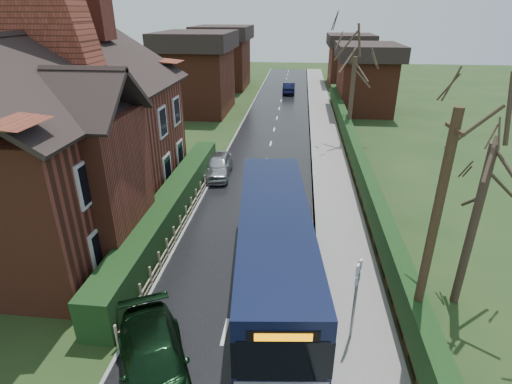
# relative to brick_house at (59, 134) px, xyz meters

# --- Properties ---
(ground) EXTENTS (140.00, 140.00, 0.00)m
(ground) POSITION_rel_brick_house_xyz_m (8.73, -4.78, -4.38)
(ground) COLOR #30431C
(ground) RESTS_ON ground
(road) EXTENTS (6.00, 100.00, 0.02)m
(road) POSITION_rel_brick_house_xyz_m (8.73, 5.22, -4.37)
(road) COLOR black
(road) RESTS_ON ground
(pavement) EXTENTS (2.50, 100.00, 0.14)m
(pavement) POSITION_rel_brick_house_xyz_m (12.98, 5.22, -4.31)
(pavement) COLOR slate
(pavement) RESTS_ON ground
(kerb_right) EXTENTS (0.12, 100.00, 0.14)m
(kerb_right) POSITION_rel_brick_house_xyz_m (11.78, 5.22, -4.31)
(kerb_right) COLOR gray
(kerb_right) RESTS_ON ground
(kerb_left) EXTENTS (0.12, 100.00, 0.10)m
(kerb_left) POSITION_rel_brick_house_xyz_m (5.68, 5.22, -4.33)
(kerb_left) COLOR gray
(kerb_left) RESTS_ON ground
(front_hedge) EXTENTS (1.20, 16.00, 1.60)m
(front_hedge) POSITION_rel_brick_house_xyz_m (4.83, 0.22, -3.58)
(front_hedge) COLOR black
(front_hedge) RESTS_ON ground
(picket_fence) EXTENTS (0.10, 16.00, 0.90)m
(picket_fence) POSITION_rel_brick_house_xyz_m (5.58, 0.22, -3.93)
(picket_fence) COLOR gray
(picket_fence) RESTS_ON ground
(right_wall_hedge) EXTENTS (0.60, 50.00, 1.80)m
(right_wall_hedge) POSITION_rel_brick_house_xyz_m (14.53, 5.22, -3.36)
(right_wall_hedge) COLOR brown
(right_wall_hedge) RESTS_ON ground
(brick_house) EXTENTS (9.30, 14.60, 10.30)m
(brick_house) POSITION_rel_brick_house_xyz_m (0.00, 0.00, 0.00)
(brick_house) COLOR brown
(brick_house) RESTS_ON ground
(bus) EXTENTS (3.50, 10.83, 3.23)m
(bus) POSITION_rel_brick_house_xyz_m (10.14, -4.36, -2.77)
(bus) COLOR black
(bus) RESTS_ON ground
(car_silver) EXTENTS (1.85, 4.06, 1.35)m
(car_silver) POSITION_rel_brick_house_xyz_m (5.93, 6.39, -3.70)
(car_silver) COLOR #AEAFB3
(car_silver) RESTS_ON ground
(car_green) EXTENTS (3.64, 4.81, 1.30)m
(car_green) POSITION_rel_brick_house_xyz_m (7.13, -8.77, -3.73)
(car_green) COLOR black
(car_green) RESTS_ON ground
(car_distant) EXTENTS (1.44, 4.09, 1.34)m
(car_distant) POSITION_rel_brick_house_xyz_m (9.47, 33.63, -3.70)
(car_distant) COLOR black
(car_distant) RESTS_ON ground
(bus_stop_sign) EXTENTS (0.24, 0.43, 2.98)m
(bus_stop_sign) POSITION_rel_brick_house_xyz_m (12.73, -6.65, -2.41)
(bus_stop_sign) COLOR slate
(bus_stop_sign) RESTS_ON ground
(telegraph_pole) EXTENTS (0.26, 0.96, 7.46)m
(telegraph_pole) POSITION_rel_brick_house_xyz_m (14.53, -6.71, -0.60)
(telegraph_pole) COLOR #302415
(telegraph_pole) RESTS_ON ground
(tree_right_near) EXTENTS (3.90, 3.90, 8.42)m
(tree_right_near) POSITION_rel_brick_house_xyz_m (16.66, -4.35, 1.92)
(tree_right_near) COLOR #362920
(tree_right_near) RESTS_ON ground
(tree_right_far) EXTENTS (4.71, 4.71, 9.10)m
(tree_right_far) POSITION_rel_brick_house_xyz_m (14.73, 14.74, 2.42)
(tree_right_far) COLOR #3C2F23
(tree_right_far) RESTS_ON ground
(tree_house_side) EXTENTS (4.15, 4.15, 9.42)m
(tree_house_side) POSITION_rel_brick_house_xyz_m (-2.25, 5.22, 2.66)
(tree_house_side) COLOR #33281E
(tree_house_side) RESTS_ON ground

